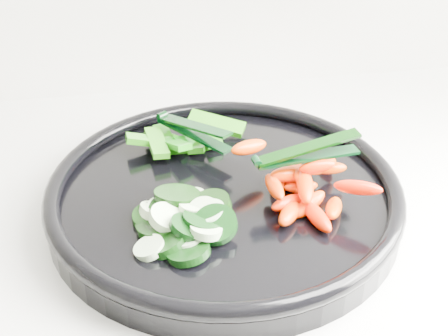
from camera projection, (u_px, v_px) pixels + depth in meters
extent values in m
cylinder|color=black|center=(224.00, 201.00, 0.66)|extent=(0.45, 0.45, 0.02)
torus|color=black|center=(224.00, 187.00, 0.65)|extent=(0.45, 0.45, 0.02)
cylinder|color=black|center=(164.00, 240.00, 0.58)|extent=(0.05, 0.05, 0.03)
cylinder|color=beige|center=(149.00, 248.00, 0.57)|extent=(0.04, 0.04, 0.02)
cylinder|color=black|center=(168.00, 218.00, 0.61)|extent=(0.06, 0.06, 0.03)
cylinder|color=beige|center=(156.00, 212.00, 0.62)|extent=(0.05, 0.05, 0.02)
cylinder|color=black|center=(171.00, 214.00, 0.62)|extent=(0.05, 0.05, 0.03)
cylinder|color=#DEF6C5|center=(163.00, 212.00, 0.62)|extent=(0.04, 0.04, 0.02)
cylinder|color=black|center=(188.00, 251.00, 0.57)|extent=(0.04, 0.04, 0.02)
cylinder|color=beige|center=(187.00, 239.00, 0.58)|extent=(0.04, 0.04, 0.02)
cylinder|color=black|center=(186.00, 211.00, 0.62)|extent=(0.05, 0.05, 0.02)
cylinder|color=#DAECBD|center=(190.00, 202.00, 0.64)|extent=(0.05, 0.05, 0.02)
cylinder|color=black|center=(160.00, 225.00, 0.60)|extent=(0.07, 0.07, 0.02)
cylinder|color=beige|center=(163.00, 215.00, 0.62)|extent=(0.04, 0.04, 0.01)
cylinder|color=black|center=(150.00, 217.00, 0.61)|extent=(0.04, 0.04, 0.01)
cylinder|color=#E6F9C7|center=(168.00, 219.00, 0.61)|extent=(0.04, 0.05, 0.01)
cylinder|color=black|center=(177.00, 196.00, 0.63)|extent=(0.06, 0.06, 0.02)
cylinder|color=#B6CFA6|center=(193.00, 208.00, 0.61)|extent=(0.04, 0.04, 0.01)
cylinder|color=black|center=(188.00, 227.00, 0.58)|extent=(0.05, 0.05, 0.02)
cylinder|color=beige|center=(167.00, 218.00, 0.60)|extent=(0.05, 0.05, 0.03)
cylinder|color=black|center=(215.00, 224.00, 0.59)|extent=(0.05, 0.05, 0.03)
cylinder|color=beige|center=(204.00, 212.00, 0.60)|extent=(0.04, 0.04, 0.02)
cylinder|color=black|center=(207.00, 207.00, 0.61)|extent=(0.05, 0.05, 0.02)
cylinder|color=beige|center=(208.00, 214.00, 0.60)|extent=(0.04, 0.04, 0.02)
cylinder|color=black|center=(203.00, 220.00, 0.59)|extent=(0.06, 0.06, 0.02)
cylinder|color=beige|center=(206.00, 231.00, 0.58)|extent=(0.04, 0.04, 0.02)
ellipsoid|color=#E24700|center=(309.00, 204.00, 0.63)|extent=(0.05, 0.04, 0.03)
ellipsoid|color=#ED2000|center=(289.00, 203.00, 0.63)|extent=(0.05, 0.04, 0.02)
ellipsoid|color=#EE2D00|center=(317.00, 217.00, 0.61)|extent=(0.03, 0.05, 0.02)
ellipsoid|color=#EF5A00|center=(279.00, 180.00, 0.66)|extent=(0.03, 0.05, 0.03)
ellipsoid|color=#DD5900|center=(334.00, 208.00, 0.62)|extent=(0.03, 0.05, 0.03)
ellipsoid|color=#F11400|center=(294.00, 177.00, 0.67)|extent=(0.04, 0.04, 0.02)
ellipsoid|color=#EB3800|center=(290.00, 214.00, 0.61)|extent=(0.04, 0.05, 0.02)
ellipsoid|color=#FF4500|center=(301.00, 186.00, 0.65)|extent=(0.04, 0.02, 0.02)
ellipsoid|color=#E24600|center=(323.00, 158.00, 0.70)|extent=(0.02, 0.05, 0.02)
ellipsoid|color=#FF4100|center=(295.00, 166.00, 0.68)|extent=(0.03, 0.05, 0.02)
ellipsoid|color=red|center=(274.00, 187.00, 0.63)|extent=(0.02, 0.05, 0.02)
ellipsoid|color=#FB4300|center=(322.00, 166.00, 0.66)|extent=(0.05, 0.05, 0.03)
ellipsoid|color=#E35100|center=(297.00, 172.00, 0.65)|extent=(0.02, 0.04, 0.02)
ellipsoid|color=red|center=(305.00, 185.00, 0.63)|extent=(0.03, 0.06, 0.02)
ellipsoid|color=#E65900|center=(291.00, 174.00, 0.65)|extent=(0.06, 0.03, 0.03)
ellipsoid|color=#E75E00|center=(328.00, 168.00, 0.66)|extent=(0.05, 0.02, 0.02)
ellipsoid|color=#E75400|center=(249.00, 147.00, 0.66)|extent=(0.05, 0.03, 0.02)
ellipsoid|color=#ED2500|center=(317.00, 166.00, 0.63)|extent=(0.04, 0.02, 0.02)
ellipsoid|color=#F51500|center=(358.00, 188.00, 0.60)|extent=(0.05, 0.04, 0.02)
cube|color=#0C6609|center=(199.00, 142.00, 0.74)|extent=(0.03, 0.06, 0.02)
cube|color=#0D6209|center=(196.00, 142.00, 0.74)|extent=(0.06, 0.04, 0.03)
cube|color=#0E6109|center=(209.00, 140.00, 0.74)|extent=(0.03, 0.05, 0.02)
cube|color=#1D6709|center=(194.00, 146.00, 0.73)|extent=(0.07, 0.02, 0.02)
cube|color=#12750B|center=(164.00, 136.00, 0.75)|extent=(0.02, 0.05, 0.01)
cube|color=#256D0A|center=(166.00, 141.00, 0.74)|extent=(0.04, 0.06, 0.03)
cube|color=#116E0A|center=(174.00, 144.00, 0.71)|extent=(0.04, 0.06, 0.02)
cube|color=#136209|center=(148.00, 141.00, 0.72)|extent=(0.05, 0.02, 0.02)
cube|color=#206409|center=(157.00, 143.00, 0.72)|extent=(0.03, 0.06, 0.01)
cube|color=#146A0A|center=(217.00, 123.00, 0.75)|extent=(0.07, 0.05, 0.02)
cylinder|color=black|center=(257.00, 162.00, 0.62)|extent=(0.01, 0.01, 0.01)
cube|color=black|center=(308.00, 157.00, 0.63)|extent=(0.11, 0.03, 0.00)
cube|color=black|center=(308.00, 147.00, 0.63)|extent=(0.11, 0.03, 0.02)
cylinder|color=black|center=(162.00, 115.00, 0.75)|extent=(0.01, 0.01, 0.01)
cube|color=black|center=(194.00, 134.00, 0.72)|extent=(0.08, 0.10, 0.00)
cube|color=black|center=(194.00, 126.00, 0.71)|extent=(0.08, 0.10, 0.02)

